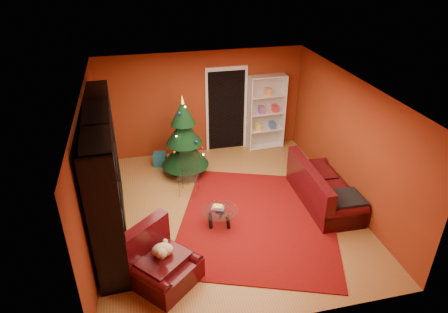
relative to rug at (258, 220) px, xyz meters
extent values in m
cube|color=olive|center=(-0.50, 0.44, -0.03)|extent=(5.00, 5.50, 0.05)
cube|color=silver|center=(-0.50, 0.44, 2.62)|extent=(5.00, 5.50, 0.05)
cube|color=maroon|center=(-0.50, 3.22, 1.29)|extent=(5.00, 0.05, 2.60)
cube|color=maroon|center=(-3.02, 0.44, 1.29)|extent=(0.05, 5.50, 2.60)
cube|color=maroon|center=(2.03, 0.44, 1.29)|extent=(0.05, 5.50, 2.60)
cube|color=maroon|center=(0.00, 0.00, 0.00)|extent=(3.97, 4.27, 0.02)
cube|color=#165D7A|center=(-1.68, 2.68, 0.14)|extent=(0.35, 0.35, 0.30)
cube|color=#317641|center=(-0.97, 2.64, 0.11)|extent=(0.30, 0.30, 0.23)
cube|color=#AA2512|center=(-1.23, 2.72, 0.10)|extent=(0.27, 0.27, 0.22)
camera|label=1|loc=(-2.07, -5.99, 4.86)|focal=32.00mm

